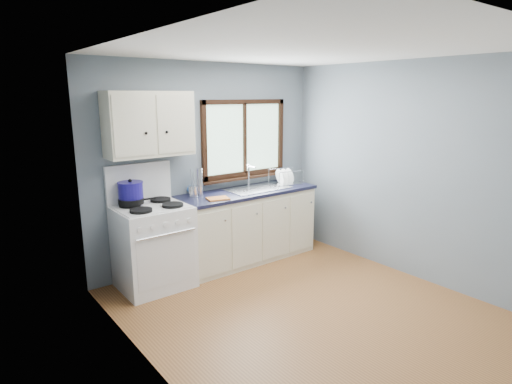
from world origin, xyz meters
TOP-DOWN VIEW (x-y plane):
  - floor at (0.00, 0.00)m, footprint 3.20×3.60m
  - ceiling at (0.00, 0.00)m, footprint 3.20×3.60m
  - wall_back at (0.00, 1.81)m, footprint 3.20×0.02m
  - wall_left at (-1.61, 0.00)m, footprint 0.02×3.60m
  - wall_right at (1.61, 0.00)m, footprint 0.02×3.60m
  - gas_range at (-0.95, 1.47)m, footprint 0.76×0.69m
  - base_cabinets at (0.36, 1.49)m, footprint 1.85×0.60m
  - countertop at (0.36, 1.49)m, footprint 1.89×0.64m
  - sink at (0.54, 1.49)m, footprint 0.84×0.46m
  - window at (0.54, 1.77)m, footprint 1.36×0.10m
  - upper_cabinets at (-0.85, 1.63)m, footprint 0.95×0.35m
  - skillet at (-1.12, 1.59)m, footprint 0.42×0.29m
  - stockpot at (-1.11, 1.62)m, footprint 0.31×0.31m
  - utensil_crock at (-0.36, 1.59)m, footprint 0.11×0.11m
  - thermos at (-0.26, 1.62)m, footprint 0.10×0.10m
  - soap_bottle at (-0.28, 1.74)m, footprint 0.11×0.11m
  - dish_towel at (-0.19, 1.32)m, footprint 0.28×0.23m
  - dish_rack at (1.03, 1.51)m, footprint 0.45×0.37m

SIDE VIEW (x-z plane):
  - floor at x=0.00m, z-range -0.02..0.00m
  - base_cabinets at x=0.36m, z-range -0.03..0.85m
  - gas_range at x=-0.95m, z-range -0.19..1.17m
  - sink at x=0.54m, z-range 0.64..1.08m
  - countertop at x=0.36m, z-range 0.88..0.92m
  - dish_towel at x=-0.19m, z-range 0.92..0.94m
  - dish_rack at x=1.03m, z-range 0.87..1.08m
  - skillet at x=-1.12m, z-range 0.96..1.01m
  - utensil_crock at x=-0.36m, z-range 0.82..1.16m
  - soap_bottle at x=-0.28m, z-range 0.92..1.19m
  - stockpot at x=-1.11m, z-range 0.95..1.21m
  - thermos at x=-0.26m, z-range 0.92..1.25m
  - wall_back at x=0.00m, z-range 0.00..2.50m
  - wall_left at x=-1.61m, z-range 0.00..2.50m
  - wall_right at x=1.61m, z-range 0.00..2.50m
  - window at x=0.54m, z-range 0.96..1.99m
  - upper_cabinets at x=-0.85m, z-range 1.45..2.15m
  - ceiling at x=0.00m, z-range 2.50..2.52m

